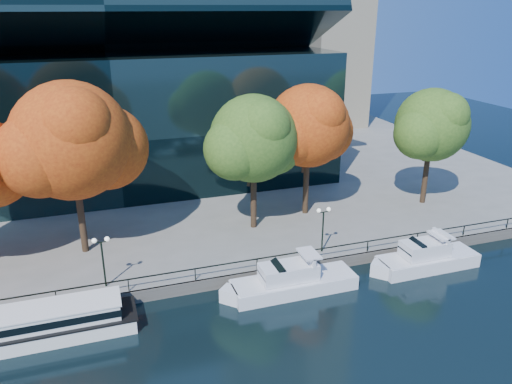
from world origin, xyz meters
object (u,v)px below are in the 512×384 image
object	(u,v)px
tree_5	(433,127)
lamp_2	(323,219)
cruiser_near	(289,281)
lamp_1	(102,250)
cruiser_far	(424,258)
tree_3	(255,140)
tree_2	(74,143)
tree_4	(310,128)
tour_boat	(29,325)

from	to	relation	value
tree_5	lamp_2	size ratio (longest dim) A/B	3.02
lamp_2	cruiser_near	bearing A→B (deg)	-140.98
tree_5	lamp_1	world-z (taller)	tree_5
tree_5	lamp_1	xyz separation A→B (m)	(-33.27, -6.95, -5.29)
cruiser_far	tree_3	bearing A→B (deg)	137.41
lamp_1	lamp_2	size ratio (longest dim) A/B	1.00
cruiser_far	lamp_1	bearing A→B (deg)	171.50
cruiser_near	tree_2	xyz separation A→B (m)	(-14.54, 10.12, 9.58)
tree_2	tree_4	bearing A→B (deg)	4.87
tour_boat	tree_3	distance (m)	23.31
tour_boat	lamp_1	distance (m)	6.89
lamp_1	lamp_2	xyz separation A→B (m)	(17.87, 0.00, 0.00)
tree_2	tree_3	xyz separation A→B (m)	(15.26, 0.19, -1.08)
cruiser_far	tree_5	size ratio (longest dim) A/B	0.80
tree_3	lamp_2	xyz separation A→B (m)	(3.79, -6.66, -5.49)
cruiser_near	tree_3	bearing A→B (deg)	85.98
tour_boat	tree_3	bearing A→B (deg)	28.54
lamp_1	tree_4	bearing A→B (deg)	22.36
cruiser_far	tour_boat	bearing A→B (deg)	179.88
cruiser_near	cruiser_far	world-z (taller)	cruiser_far
tour_boat	lamp_1	xyz separation A→B (m)	(5.04, 3.74, 2.83)
tree_2	lamp_1	size ratio (longest dim) A/B	3.60
cruiser_near	lamp_2	size ratio (longest dim) A/B	2.68
cruiser_far	tree_2	xyz separation A→B (m)	(-26.65, 10.28, 9.54)
tour_boat	tree_5	distance (m)	40.60
lamp_1	cruiser_far	bearing A→B (deg)	-8.50
tree_5	lamp_2	world-z (taller)	tree_5
tour_boat	lamp_1	size ratio (longest dim) A/B	3.54
tree_4	lamp_1	size ratio (longest dim) A/B	3.23
lamp_1	tour_boat	bearing A→B (deg)	-143.39
tour_boat	lamp_2	size ratio (longest dim) A/B	3.54
tree_4	tree_5	bearing A→B (deg)	-5.84
tree_4	tree_3	bearing A→B (deg)	-164.97
tree_4	lamp_1	distance (m)	22.56
tree_4	tree_5	distance (m)	13.20
tour_boat	tree_3	world-z (taller)	tree_3
tree_5	lamp_2	bearing A→B (deg)	-155.72
tour_boat	cruiser_far	bearing A→B (deg)	-0.12
tree_2	tree_5	world-z (taller)	tree_2
cruiser_near	tree_4	size ratio (longest dim) A/B	0.83
tree_3	lamp_2	distance (m)	9.43
tree_3	tree_5	bearing A→B (deg)	0.85
tree_3	lamp_1	world-z (taller)	tree_3
tree_4	lamp_2	xyz separation A→B (m)	(-2.28, -8.29, -5.85)
tree_2	tree_4	world-z (taller)	tree_2
cruiser_near	tree_5	bearing A→B (deg)	28.03
cruiser_far	lamp_2	size ratio (longest dim) A/B	2.41
cruiser_far	lamp_2	distance (m)	9.01
cruiser_far	tree_5	world-z (taller)	tree_5
lamp_2	tour_boat	bearing A→B (deg)	-170.72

